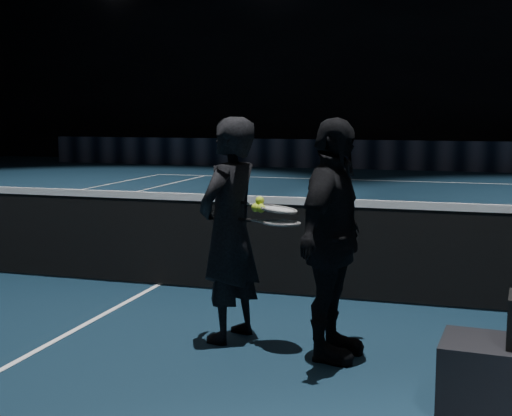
{
  "coord_description": "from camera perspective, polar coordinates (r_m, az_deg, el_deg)",
  "views": [
    {
      "loc": [
        3.03,
        -6.46,
        1.74
      ],
      "look_at": [
        1.5,
        -1.5,
        1.04
      ],
      "focal_mm": 50.0,
      "sensor_mm": 36.0,
      "label": 1
    }
  ],
  "objects": [
    {
      "name": "floor",
      "position": [
        7.34,
        -7.81,
        -6.13
      ],
      "size": [
        36.0,
        36.0,
        0.0
      ],
      "primitive_type": "plane",
      "color": "#0D2132",
      "rests_on": "ground"
    },
    {
      "name": "wall_back",
      "position": [
        24.86,
        10.38,
        15.07
      ],
      "size": [
        30.0,
        0.0,
        30.0
      ],
      "primitive_type": "plane",
      "rotation": [
        1.57,
        0.0,
        0.0
      ],
      "color": "black",
      "rests_on": "ground"
    },
    {
      "name": "court_lines",
      "position": [
        7.34,
        -7.81,
        -6.1
      ],
      "size": [
        10.98,
        23.78,
        0.01
      ],
      "primitive_type": null,
      "color": "white",
      "rests_on": "floor"
    },
    {
      "name": "net_mesh",
      "position": [
        7.25,
        -7.87,
        -2.68
      ],
      "size": [
        12.8,
        0.02,
        0.86
      ],
      "primitive_type": "cube",
      "color": "black",
      "rests_on": "floor"
    },
    {
      "name": "net_tape",
      "position": [
        7.18,
        -7.94,
        0.97
      ],
      "size": [
        12.8,
        0.03,
        0.07
      ],
      "primitive_type": "cube",
      "color": "white",
      "rests_on": "net_mesh"
    },
    {
      "name": "sponsor_backdrop",
      "position": [
        22.2,
        9.32,
        4.23
      ],
      "size": [
        22.0,
        0.15,
        0.9
      ],
      "primitive_type": "cube",
      "color": "black",
      "rests_on": "floor"
    },
    {
      "name": "player_a",
      "position": [
        5.42,
        -2.15,
        -1.77
      ],
      "size": [
        0.56,
        0.71,
        1.71
      ],
      "primitive_type": "imported",
      "rotation": [
        0.0,
        0.0,
        -1.84
      ],
      "color": "black",
      "rests_on": "floor"
    },
    {
      "name": "player_b",
      "position": [
        5.03,
        6.1,
        -2.56
      ],
      "size": [
        0.55,
        1.05,
        1.71
      ],
      "primitive_type": "imported",
      "rotation": [
        0.0,
        0.0,
        1.43
      ],
      "color": "black",
      "rests_on": "floor"
    },
    {
      "name": "racket_lower",
      "position": [
        5.18,
        2.07,
        -1.2
      ],
      "size": [
        0.71,
        0.37,
        0.03
      ],
      "primitive_type": null,
      "rotation": [
        0.0,
        0.0,
        -0.22
      ],
      "color": "black",
      "rests_on": "player_a"
    },
    {
      "name": "racket_upper",
      "position": [
        5.23,
        1.79,
        -0.11
      ],
      "size": [
        0.71,
        0.32,
        0.1
      ],
      "primitive_type": null,
      "rotation": [
        0.0,
        0.1,
        -0.15
      ],
      "color": "black",
      "rests_on": "player_b"
    },
    {
      "name": "tennis_balls",
      "position": [
        5.26,
        0.22,
        0.18
      ],
      "size": [
        0.12,
        0.1,
        0.12
      ],
      "primitive_type": null,
      "color": "#B8DE2F",
      "rests_on": "racket_upper"
    }
  ]
}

